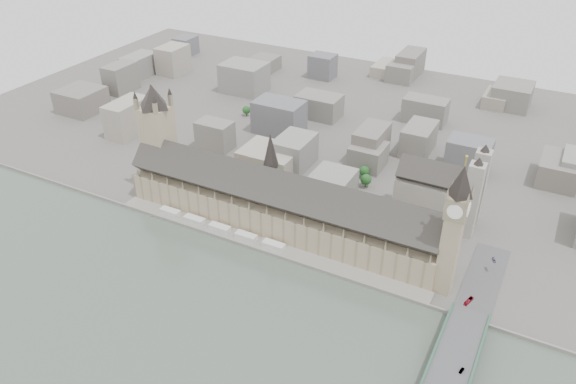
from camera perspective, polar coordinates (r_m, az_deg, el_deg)
The scene contains 14 objects.
ground at distance 448.11m, azimuth -2.16°, elevation -4.97°, with size 900.00×900.00×0.00m, color #595651.
embankment_wall at distance 436.96m, azimuth -3.13°, elevation -5.85°, with size 600.00×1.50×3.00m, color gray.
river_terrace at distance 442.35m, azimuth -2.64°, elevation -5.38°, with size 270.00×15.00×2.00m, color gray.
terrace_tents at distance 458.82m, azimuth -6.96°, elevation -3.61°, with size 118.00×7.00×4.00m.
palace_of_westminster at distance 449.15m, azimuth -0.97°, elevation -1.32°, with size 265.00×40.73×55.44m.
elizabeth_tower at distance 383.35m, azimuth 16.56°, elevation -2.92°, with size 17.00×17.00×107.50m.
victoria_tower at distance 500.23m, azimuth -13.09°, elevation 5.75°, with size 30.00×30.00×100.00m.
central_tower at distance 440.01m, azimuth -1.77°, elevation 3.25°, with size 13.00×13.00×48.00m.
westminster_abbey at distance 477.35m, azimuth 15.25°, elevation -0.04°, with size 68.00×36.00×64.00m.
city_skyline_inland at distance 634.63m, azimuth 8.90°, elevation 8.30°, with size 720.00×360.00×38.00m, color gray, non-canonical shape.
park_trees at distance 491.26m, azimuth 0.26°, elevation -0.23°, with size 110.00×30.00×15.00m, color #1A4A1B, non-canonical shape.
red_bus_north at distance 395.87m, azimuth 17.87°, elevation -10.49°, with size 2.25×9.61×2.68m, color maroon.
car_silver at distance 352.69m, azimuth 17.23°, elevation -16.93°, with size 1.59×4.55×1.50m, color gray.
car_approach at distance 437.32m, azimuth 20.19°, elevation -6.51°, with size 2.22×5.47×1.59m, color gray.
Camera 1 is at (181.65, -309.71, 268.11)m, focal length 35.00 mm.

